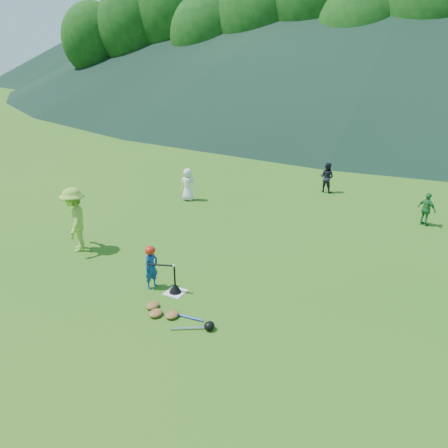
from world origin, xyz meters
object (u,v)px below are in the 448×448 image
object	(u,v)px
home_plate	(175,292)
fielder_a	(188,184)
fielder_c	(427,209)
equipment_pile	(172,315)
fielder_b	(327,177)
batting_tee	(175,288)
adult_coach	(75,220)
batter_child	(151,268)

from	to	relation	value
home_plate	fielder_a	size ratio (longest dim) A/B	0.36
fielder_c	equipment_pile	xyz separation A→B (m)	(-4.37, -8.42, -0.49)
fielder_a	equipment_pile	size ratio (longest dim) A/B	0.70
fielder_b	equipment_pile	distance (m)	10.52
fielder_a	batting_tee	size ratio (longest dim) A/B	1.85
adult_coach	batter_child	bearing A→B (deg)	38.24
adult_coach	fielder_b	xyz separation A→B (m)	(4.83, 8.88, -0.32)
fielder_c	batting_tee	world-z (taller)	fielder_c
adult_coach	equipment_pile	xyz separation A→B (m)	(4.37, -1.62, -0.88)
batter_child	fielder_b	world-z (taller)	fielder_b
adult_coach	fielder_c	xyz separation A→B (m)	(8.74, 6.81, -0.38)
fielder_b	fielder_c	distance (m)	4.43
fielder_a	fielder_c	size ratio (longest dim) A/B	1.13
home_plate	fielder_a	bearing A→B (deg)	119.71
fielder_a	equipment_pile	bearing A→B (deg)	108.01
batter_child	fielder_b	xyz separation A→B (m)	(1.62, 9.62, 0.08)
home_plate	adult_coach	xyz separation A→B (m)	(-3.86, 0.71, 0.93)
adult_coach	batting_tee	size ratio (longest dim) A/B	2.77
home_plate	adult_coach	size ratio (longest dim) A/B	0.24
adult_coach	equipment_pile	distance (m)	4.74
home_plate	batter_child	world-z (taller)	batter_child
batter_child	fielder_a	bearing A→B (deg)	35.77
adult_coach	equipment_pile	world-z (taller)	adult_coach
home_plate	fielder_c	size ratio (longest dim) A/B	0.40
fielder_b	equipment_pile	bearing A→B (deg)	96.72
home_plate	adult_coach	world-z (taller)	adult_coach
adult_coach	equipment_pile	bearing A→B (deg)	31.07
fielder_c	adult_coach	bearing A→B (deg)	69.83
adult_coach	fielder_a	distance (m)	5.37
batter_child	adult_coach	size ratio (longest dim) A/B	0.57
equipment_pile	fielder_c	bearing A→B (deg)	62.56
fielder_a	fielder_c	world-z (taller)	fielder_a
fielder_a	fielder_c	distance (m)	8.47
home_plate	fielder_c	xyz separation A→B (m)	(4.89, 7.52, 0.55)
fielder_a	fielder_b	bearing A→B (deg)	-153.09
adult_coach	equipment_pile	size ratio (longest dim) A/B	1.05
adult_coach	fielder_c	bearing A→B (deg)	89.27
home_plate	equipment_pile	bearing A→B (deg)	-60.48
home_plate	batting_tee	size ratio (longest dim) A/B	0.66
equipment_pile	fielder_a	bearing A→B (deg)	119.68
batting_tee	adult_coach	bearing A→B (deg)	169.55
batting_tee	fielder_b	bearing A→B (deg)	84.21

